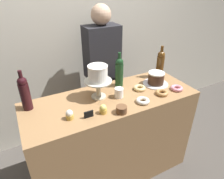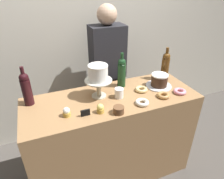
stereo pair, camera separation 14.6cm
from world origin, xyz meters
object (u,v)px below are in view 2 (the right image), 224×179
white_layer_cake (98,73)px  wine_bottle_amber (165,66)px  donut_pink (180,91)px  donut_glazed (141,89)px  cookie_stack (119,110)px  cake_stand_pedestal (99,85)px  donut_sugar (142,102)px  price_sign_chalkboard (85,113)px  coffee_cup_ceramic (119,93)px  cupcake_lemon (100,109)px  wine_bottle_green (122,72)px  wine_bottle_dark_red (26,88)px  donut_maple (163,95)px  barista_figure (108,76)px  chocolate_round_cake (159,80)px  cupcake_vanilla (67,112)px

white_layer_cake → wine_bottle_amber: size_ratio=0.50×
donut_pink → donut_glazed: bearing=151.8°
donut_pink → cookie_stack: (-0.62, -0.07, 0.01)m
cake_stand_pedestal → donut_pink: size_ratio=2.05×
donut_pink → donut_sugar: same height
price_sign_chalkboard → coffee_cup_ceramic: bearing=23.5°
cupcake_lemon → price_sign_chalkboard: (-0.12, 0.00, -0.01)m
white_layer_cake → coffee_cup_ceramic: white_layer_cake is taller
white_layer_cake → cupcake_lemon: bearing=-105.9°
wine_bottle_green → donut_glazed: bearing=-50.7°
wine_bottle_dark_red → donut_glazed: bearing=-9.1°
donut_maple → donut_glazed: same height
wine_bottle_dark_red → cupcake_lemon: bearing=-33.4°
wine_bottle_green → barista_figure: size_ratio=0.20×
white_layer_cake → coffee_cup_ceramic: size_ratio=1.91×
cake_stand_pedestal → donut_pink: (0.68, -0.21, -0.09)m
wine_bottle_amber → donut_pink: size_ratio=2.91×
wine_bottle_amber → cupcake_lemon: 0.85m
donut_glazed → cookie_stack: size_ratio=1.33×
wine_bottle_amber → cupcake_lemon: (-0.78, -0.31, -0.11)m
cake_stand_pedestal → white_layer_cake: (0.00, 0.00, 0.12)m
white_layer_cake → wine_bottle_green: size_ratio=0.50×
wine_bottle_dark_red → donut_maple: 1.12m
chocolate_round_cake → donut_pink: size_ratio=1.37×
cookie_stack → coffee_cup_ceramic: coffee_cup_ceramic is taller
barista_figure → donut_maple: bearing=-70.7°
cupcake_lemon → donut_sugar: size_ratio=0.66×
donut_sugar → donut_maple: bearing=7.6°
coffee_cup_ceramic → barista_figure: (0.11, 0.57, -0.12)m
donut_glazed → coffee_cup_ceramic: bearing=-173.5°
chocolate_round_cake → cookie_stack: (-0.52, -0.25, -0.04)m
white_layer_cake → donut_sugar: bearing=-40.6°
cupcake_vanilla → coffee_cup_ceramic: 0.48m
cookie_stack → price_sign_chalkboard: (-0.24, 0.06, -0.00)m
white_layer_cake → barista_figure: bearing=61.5°
cake_stand_pedestal → wine_bottle_green: wine_bottle_green is taller
donut_sugar → donut_glazed: bearing=62.6°
coffee_cup_ceramic → cookie_stack: bearing=-114.3°
chocolate_round_cake → coffee_cup_ceramic: chocolate_round_cake is taller
cake_stand_pedestal → donut_maple: bearing=-22.9°
white_layer_cake → chocolate_round_cake: (0.58, -0.04, -0.16)m
barista_figure → price_sign_chalkboard: bearing=-121.9°
wine_bottle_amber → cupcake_vanilla: size_ratio=4.38×
cupcake_lemon → donut_pink: size_ratio=0.66×
white_layer_cake → wine_bottle_amber: bearing=6.3°
price_sign_chalkboard → donut_sugar: bearing=-2.3°
cupcake_vanilla → donut_pink: 1.00m
wine_bottle_green → barista_figure: bearing=89.0°
wine_bottle_amber → donut_glazed: wine_bottle_amber is taller
donut_pink → donut_maple: bearing=-179.6°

